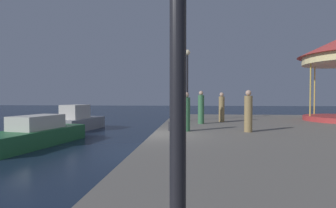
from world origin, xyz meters
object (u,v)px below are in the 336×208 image
Objects in this scene: motorboat_grey at (78,121)px; person_near_carousel at (201,108)px; motorboat_green at (35,134)px; person_mid_promenade at (186,113)px; person_by_the_water at (222,108)px; person_far_corner at (248,112)px; bollard_south at (171,126)px; bollard_north at (173,119)px; lamp_post_mid_promenade at (187,72)px.

person_near_carousel is at bearing -17.75° from motorboat_grey.
person_near_carousel is (7.91, 2.98, 1.13)m from motorboat_green.
person_mid_promenade is 4.91m from person_by_the_water.
motorboat_grey is at bearing 150.01° from person_far_corner.
person_mid_promenade is (7.65, -5.92, 0.95)m from motorboat_grey.
person_far_corner reaches higher than motorboat_green.
bollard_south and bollard_north have the same top height.
person_far_corner is at bearing -1.54° from motorboat_green.
motorboat_grey is 9.13m from bollard_south.
person_far_corner reaches higher than person_by_the_water.
lamp_post_mid_promenade is at bearing 112.26° from person_near_carousel.
person_by_the_water is at bearing 65.58° from person_mid_promenade.
person_by_the_water reaches higher than bollard_north.
person_by_the_water reaches higher than motorboat_grey.
person_by_the_water reaches higher than person_mid_promenade.
person_near_carousel is 1.04× the size of person_by_the_water.
bollard_north is at bearing 153.78° from person_near_carousel.
motorboat_green is at bearing -148.80° from bollard_north.
bollard_north is at bearing 131.03° from person_far_corner.
bollard_north is at bearing -171.73° from person_by_the_water.
person_far_corner is at bearing -29.99° from motorboat_grey.
person_near_carousel reaches higher than person_far_corner.
motorboat_green is at bearing -155.34° from person_by_the_water.
bollard_north is 0.23× the size of person_by_the_water.
person_mid_promenade is (0.05, -5.20, -2.26)m from lamp_post_mid_promenade.
person_by_the_water is (2.92, 0.42, 0.63)m from bollard_north.
person_mid_promenade is at bearing -2.00° from motorboat_green.
person_mid_promenade is (0.67, -0.03, 0.60)m from bollard_south.
lamp_post_mid_promenade is at bearing -5.42° from motorboat_grey.
person_by_the_water is (2.08, -0.73, -2.23)m from lamp_post_mid_promenade.
bollard_north is 0.23× the size of person_mid_promenade.
person_near_carousel is (1.43, 3.20, 0.66)m from bollard_south.
motorboat_grey is 5.69m from motorboat_green.
person_near_carousel reaches higher than bollard_north.
person_far_corner is (3.31, -0.04, 0.64)m from bollard_south.
person_by_the_water is at bearing 24.66° from motorboat_green.
person_near_carousel is (1.65, -0.81, 0.66)m from bollard_north.
person_far_corner is (10.28, -5.93, 0.99)m from motorboat_grey.
motorboat_green reaches higher than bollard_north.
person_mid_promenade is at bearing -114.42° from person_by_the_water.
bollard_south is at bearing -114.03° from person_near_carousel.
motorboat_grey is 9.72m from person_mid_promenade.
person_near_carousel is (8.40, -2.69, 1.01)m from motorboat_grey.
bollard_south is at bearing -1.93° from motorboat_green.
lamp_post_mid_promenade is 6.27m from person_far_corner.
lamp_post_mid_promenade reaches higher than bollard_north.
person_near_carousel is 1.78m from person_by_the_water.
person_near_carousel reaches higher than bollard_south.
motorboat_grey is 2.45× the size of person_far_corner.
person_near_carousel is 1.03× the size of person_far_corner.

